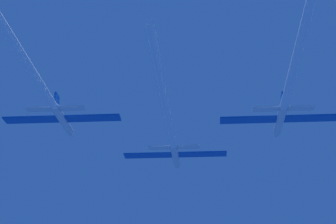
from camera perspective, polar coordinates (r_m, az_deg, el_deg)
The scene contains 3 objects.
jet_lead at distance 92.38m, azimuth 0.13°, elevation -1.23°, with size 17.41×52.80×2.88m.
jet_left_wing at distance 79.20m, azimuth -12.30°, elevation 3.55°, with size 17.41×56.62×2.88m.
jet_right_wing at distance 76.85m, azimuth 11.37°, elevation 3.57°, with size 17.41×55.80×2.88m.
Camera 1 is at (6.12, -100.51, -33.02)m, focal length 66.38 mm.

